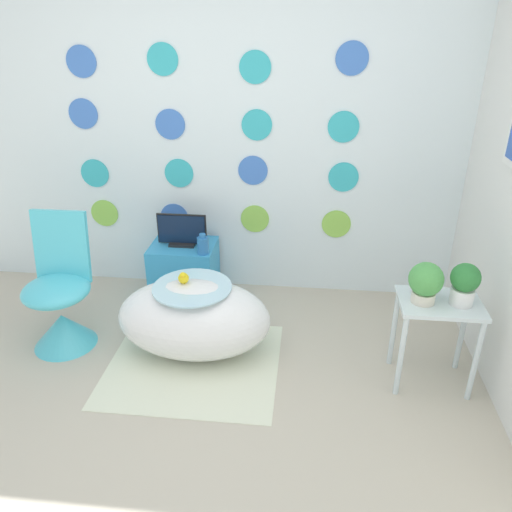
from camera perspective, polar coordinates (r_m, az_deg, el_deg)
The scene contains 12 objects.
ground_plane at distance 2.67m, azimuth -12.02°, elevation -23.26°, with size 12.00×12.00×0.00m, color #BCB29E.
wall_back_dotted at distance 3.72m, azimuth -4.76°, elevation 14.86°, with size 4.60×0.05×2.60m.
rug at distance 3.26m, azimuth -7.12°, elevation -12.11°, with size 1.07×0.96×0.01m.
bathtub at distance 3.24m, azimuth -7.09°, elevation -7.08°, with size 0.98×0.60×0.50m.
rubber_duck at distance 3.11m, azimuth -8.30°, elevation -2.47°, with size 0.07×0.07×0.08m.
chair at distance 3.52m, azimuth -21.42°, elevation -5.51°, with size 0.43×0.43×0.89m.
tv_cabinet at distance 3.90m, azimuth -8.17°, elevation -1.64°, with size 0.48×0.39×0.44m.
tv at distance 3.76m, azimuth -8.47°, elevation 2.77°, with size 0.37×0.12×0.24m.
vase at distance 3.62m, azimuth -6.09°, elevation 1.27°, with size 0.08×0.08×0.15m.
side_table at distance 3.05m, azimuth 20.02°, elevation -6.73°, with size 0.46×0.34×0.55m.
potted_plant_left at distance 2.89m, azimuth 18.82°, elevation -2.79°, with size 0.19×0.19×0.24m.
potted_plant_right at distance 2.95m, azimuth 22.73°, elevation -2.84°, with size 0.16×0.16×0.24m.
Camera 1 is at (0.69, -1.64, 1.99)m, focal length 35.00 mm.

